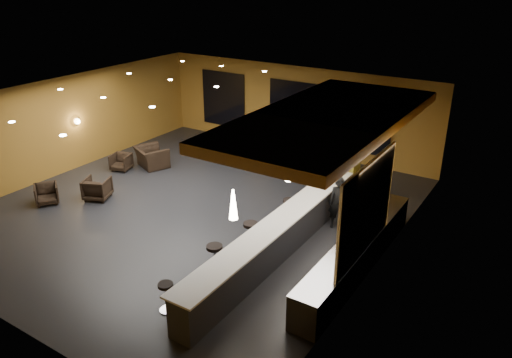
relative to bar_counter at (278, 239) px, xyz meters
The scene contains 33 objects.
floor 3.82m from the bar_counter, 164.68° to the left, with size 12.00×13.00×0.10m, color black.
ceiling 4.86m from the bar_counter, 164.68° to the left, with size 12.00×13.00×0.10m, color black.
wall_back 8.48m from the bar_counter, 115.80° to the left, with size 12.00×0.10×3.50m, color #906220.
wall_left 9.83m from the bar_counter, behind, with size 0.10×13.00×3.50m, color #906220.
wall_right 2.88m from the bar_counter, 22.62° to the left, with size 0.10×13.00×3.50m, color #906220.
wood_soffit 3.51m from the bar_counter, 80.07° to the left, with size 3.60×8.00×0.28m, color olive.
window_left 10.39m from the bar_counter, 133.86° to the left, with size 2.20×0.06×2.40m, color black.
window_center 8.37m from the bar_counter, 116.13° to the left, with size 2.20×0.06×2.40m, color black.
window_right 7.56m from the bar_counter, 94.99° to the left, with size 2.20×0.06×2.40m, color black.
tile_backsplash 2.75m from the bar_counter, ahead, with size 0.06×3.20×2.40m, color white.
bar_counter is the anchor object (origin of this frame).
bar_top 0.52m from the bar_counter, ahead, with size 0.78×8.10×0.05m, color beige.
prep_counter 2.06m from the bar_counter, 14.04° to the left, with size 0.70×6.00×0.86m, color black.
prep_top 2.10m from the bar_counter, 14.04° to the left, with size 0.72×6.00×0.03m, color silver.
wall_shelf_lower 2.44m from the bar_counter, ahead, with size 0.30×1.50×0.03m, color silver.
wall_shelf_upper 2.67m from the bar_counter, ahead, with size 0.30×1.50×0.03m, color silver.
column 4.77m from the bar_counter, 90.00° to the left, with size 0.60×0.60×3.50m, color olive.
wall_sconce 9.73m from the bar_counter, behind, with size 0.22×0.22×0.22m, color #FFE5B2.
pendant_0 2.72m from the bar_counter, 90.00° to the right, with size 0.20×0.20×0.70m, color white.
pendant_1 1.92m from the bar_counter, 90.00° to the left, with size 0.20×0.20×0.70m, color white.
pendant_2 3.52m from the bar_counter, 90.00° to the left, with size 0.20×0.20×0.70m, color white.
staff_a 2.42m from the bar_counter, 73.44° to the left, with size 0.58×0.38×1.59m, color black.
staff_b 3.50m from the bar_counter, 67.76° to the left, with size 0.86×0.67×1.76m, color black.
staff_c 3.63m from the bar_counter, 63.76° to the left, with size 0.73×0.48×1.50m, color black.
armchair_a 8.02m from the bar_counter, behind, with size 0.70×0.72×0.65m, color black.
armchair_b 6.81m from the bar_counter, behind, with size 0.78×0.80×0.73m, color black.
armchair_c 8.30m from the bar_counter, 165.65° to the left, with size 0.67×0.69×0.63m, color black.
armchair_d 7.87m from the bar_counter, 158.15° to the left, with size 1.19×1.04×0.77m, color black.
bar_stool_0 3.45m from the bar_counter, 105.63° to the right, with size 0.36×0.36×0.71m.
bar_stool_1 1.83m from the bar_counter, 118.41° to the right, with size 0.42×0.42×0.84m.
bar_stool_2 0.78m from the bar_counter, 169.24° to the right, with size 0.42×0.42×0.83m.
bar_stool_3 1.97m from the bar_counter, 110.96° to the left, with size 0.37×0.37×0.73m.
bar_stool_4 3.45m from the bar_counter, 103.53° to the left, with size 0.38×0.38×0.75m.
Camera 1 is at (9.31, -10.93, 7.15)m, focal length 35.00 mm.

